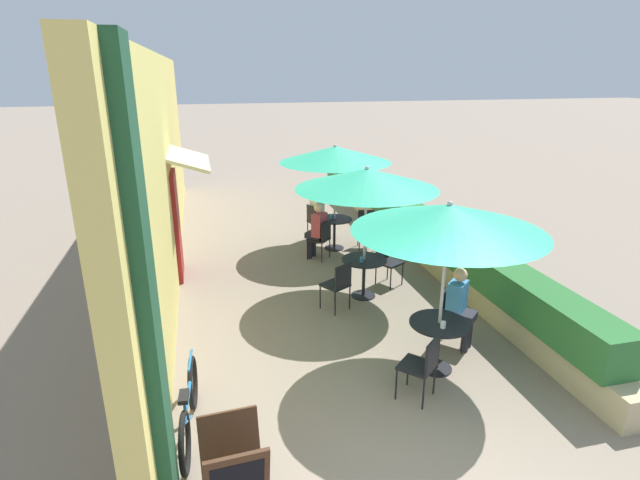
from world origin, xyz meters
name	(u,v)px	position (x,y,z in m)	size (l,w,h in m)	color
cafe_facade_wall	(165,167)	(-2.54, 7.03, 2.09)	(0.98, 14.33, 4.20)	#E0CC6B
planter_hedge	(408,223)	(2.75, 7.07, 0.54)	(0.60, 13.33, 1.01)	tan
patio_table_near	(439,335)	(1.10, 2.16, 0.53)	(0.81, 0.81, 0.72)	black
patio_umbrella_near	(449,218)	(1.10, 2.16, 2.18)	(2.46, 2.46, 2.40)	#B7B7BC
cafe_chair_near_left	(423,363)	(0.60, 1.60, 0.52)	(0.57, 0.57, 0.87)	black
cafe_chair_near_right	(452,313)	(1.59, 2.72, 0.52)	(0.57, 0.57, 0.87)	black
seated_patron_near_right	(460,305)	(1.66, 2.64, 0.69)	(0.51, 0.51, 1.25)	#23232D
coffee_cup_near	(443,325)	(1.07, 2.02, 0.77)	(0.07, 0.07, 0.09)	white
patio_table_mid	(364,269)	(0.86, 4.64, 0.53)	(0.81, 0.81, 0.72)	black
patio_umbrella_mid	(367,179)	(0.86, 4.64, 2.18)	(2.46, 2.46, 2.40)	#B7B7BC
cafe_chair_mid_left	(387,258)	(1.47, 5.08, 0.52)	(0.55, 0.55, 0.87)	black
cafe_chair_mid_right	(338,283)	(0.26, 4.19, 0.52)	(0.55, 0.55, 0.87)	black
coffee_cup_mid	(362,260)	(0.78, 4.52, 0.77)	(0.07, 0.07, 0.09)	teal
patio_table_far	(334,226)	(1.02, 7.24, 0.53)	(0.81, 0.81, 0.72)	black
patio_umbrella_far	(335,154)	(1.02, 7.24, 2.18)	(2.46, 2.46, 2.40)	#B7B7BC
cafe_chair_far_left	(315,220)	(0.73, 7.93, 0.52)	(0.50, 0.50, 0.87)	black
seated_patron_far_left	(319,212)	(0.83, 7.96, 0.69)	(0.48, 0.42, 1.25)	#23232D
cafe_chair_far_right	(322,237)	(0.57, 6.64, 0.52)	(0.57, 0.57, 0.87)	black
seated_patron_far_right	(317,228)	(0.49, 6.71, 0.69)	(0.51, 0.51, 1.25)	#23232D
cafe_chair_far_back	(366,226)	(1.76, 7.15, 0.52)	(0.48, 0.48, 0.87)	black
coffee_cup_far	(332,217)	(0.95, 7.23, 0.77)	(0.07, 0.07, 0.09)	teal
bicycle_leaning	(189,410)	(-2.20, 1.60, 0.34)	(0.19, 1.70, 0.74)	black
menu_board	(234,474)	(-1.79, 0.42, 0.45)	(0.62, 0.67, 0.92)	#422819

